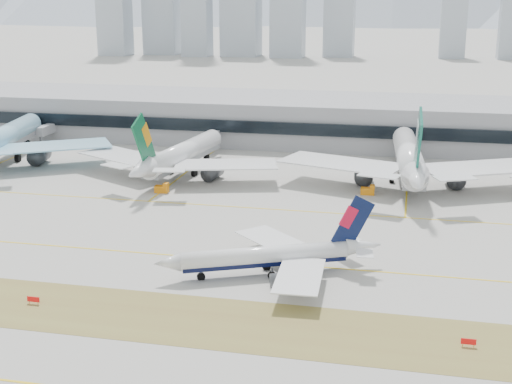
% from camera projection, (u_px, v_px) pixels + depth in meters
% --- Properties ---
extents(ground, '(3000.00, 3000.00, 0.00)m').
position_uv_depth(ground, '(221.00, 250.00, 144.23)').
color(ground, '#A7A49C').
rests_on(ground, ground).
extents(taxiing_airliner, '(40.34, 34.28, 14.42)m').
position_uv_depth(taxiing_airliner, '(273.00, 256.00, 130.98)').
color(taxiing_airliner, white).
rests_on(taxiing_airliner, ground).
extents(widebody_korean, '(70.20, 69.57, 25.43)m').
position_uv_depth(widebody_korean, '(1.00, 141.00, 217.17)').
color(widebody_korean, '#8CC6E5').
rests_on(widebody_korean, ground).
extents(widebody_eva, '(60.75, 59.83, 21.80)m').
position_uv_depth(widebody_eva, '(180.00, 156.00, 201.54)').
color(widebody_eva, white).
rests_on(widebody_eva, ground).
extents(widebody_cathay, '(71.38, 69.99, 25.50)m').
position_uv_depth(widebody_cathay, '(409.00, 160.00, 192.43)').
color(widebody_cathay, white).
rests_on(widebody_cathay, ground).
extents(terminal, '(280.00, 43.10, 15.00)m').
position_uv_depth(terminal, '(305.00, 119.00, 250.26)').
color(terminal, gray).
rests_on(terminal, ground).
extents(hold_sign_left, '(2.20, 0.15, 1.35)m').
position_uv_depth(hold_sign_left, '(33.00, 299.00, 118.78)').
color(hold_sign_left, red).
rests_on(hold_sign_left, ground).
extents(hold_sign_right, '(2.20, 0.15, 1.35)m').
position_uv_depth(hold_sign_right, '(468.00, 342.00, 104.33)').
color(hold_sign_right, red).
rests_on(hold_sign_right, ground).
extents(gse_b, '(3.55, 2.00, 2.60)m').
position_uv_depth(gse_b, '(162.00, 189.00, 185.62)').
color(gse_b, orange).
rests_on(gse_b, ground).
extents(gse_c, '(3.55, 2.00, 2.60)m').
position_uv_depth(gse_c, '(368.00, 191.00, 183.77)').
color(gse_c, orange).
rests_on(gse_c, ground).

